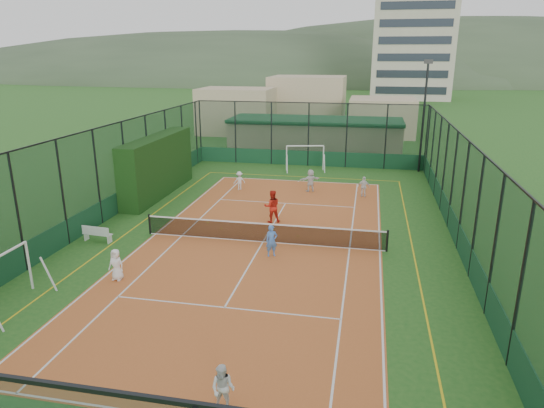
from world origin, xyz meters
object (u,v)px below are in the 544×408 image
at_px(child_far_right, 364,187).
at_px(floodlight_ne, 423,117).
at_px(coach, 272,206).
at_px(clubhouse, 315,136).
at_px(child_far_back, 310,180).
at_px(child_near_mid, 272,241).
at_px(futsal_goal_near, 2,283).
at_px(child_near_left, 116,265).
at_px(apartment_tower, 414,19).
at_px(child_near_right, 223,389).
at_px(child_far_left, 239,181).
at_px(futsal_goal_far, 305,158).
at_px(white_bench, 98,233).

bearing_deg(child_far_right, floodlight_ne, -111.75).
bearing_deg(floodlight_ne, coach, -122.57).
relative_size(clubhouse, child_far_back, 10.35).
bearing_deg(child_near_mid, futsal_goal_near, -167.46).
bearing_deg(coach, child_near_left, 39.84).
bearing_deg(futsal_goal_near, child_far_back, -27.84).
relative_size(child_far_right, child_far_back, 0.88).
bearing_deg(child_far_back, child_near_left, 39.55).
xyz_separation_m(clubhouse, coach, (-0.14, -19.08, -0.69)).
relative_size(child_near_left, child_far_right, 1.00).
relative_size(clubhouse, apartment_tower, 0.51).
bearing_deg(child_near_mid, child_near_left, -172.14).
xyz_separation_m(apartment_tower, child_near_right, (-10.52, -93.41, -14.34)).
bearing_deg(child_near_left, child_far_left, 89.29).
relative_size(apartment_tower, child_far_left, 24.37).
height_order(clubhouse, child_far_right, clubhouse).
xyz_separation_m(child_near_mid, child_near_right, (0.74, -9.87, -0.06)).
bearing_deg(apartment_tower, child_near_left, -100.95).
bearing_deg(floodlight_ne, futsal_goal_far, -171.79).
xyz_separation_m(clubhouse, child_near_mid, (0.73, -23.54, -0.85)).
distance_m(apartment_tower, child_far_back, 74.80).
relative_size(apartment_tower, child_near_left, 23.23).
distance_m(futsal_goal_near, child_near_right, 9.79).
distance_m(futsal_goal_near, child_near_mid, 10.50).
xyz_separation_m(futsal_goal_far, child_far_left, (-3.50, -6.50, -0.32)).
relative_size(futsal_goal_far, child_far_right, 2.27).
bearing_deg(white_bench, floodlight_ne, 53.12).
xyz_separation_m(child_near_mid, child_far_back, (0.40, 10.91, 0.02)).
xyz_separation_m(futsal_goal_near, child_near_left, (2.80, 2.79, -0.31)).
bearing_deg(child_far_right, child_near_right, 86.85).
relative_size(futsal_goal_far, coach, 1.67).
distance_m(futsal_goal_far, child_far_left, 7.39).
bearing_deg(futsal_goal_far, clubhouse, 76.81).
bearing_deg(child_far_right, white_bench, 45.21).
bearing_deg(child_near_right, coach, 101.60).
height_order(floodlight_ne, child_near_right, floodlight_ne).
bearing_deg(floodlight_ne, white_bench, -132.26).
height_order(clubhouse, child_near_mid, clubhouse).
height_order(clubhouse, apartment_tower, apartment_tower).
bearing_deg(child_near_right, apartment_tower, 88.75).
bearing_deg(child_far_left, child_far_back, 156.18).
distance_m(child_near_mid, child_far_back, 10.92).
bearing_deg(futsal_goal_far, apartment_tower, 66.82).
height_order(child_far_right, child_far_back, child_far_back).
bearing_deg(apartment_tower, child_far_back, -98.51).
bearing_deg(child_far_right, futsal_goal_near, 59.34).
bearing_deg(child_far_left, child_near_left, 54.38).
relative_size(child_near_left, child_near_right, 0.99).
relative_size(clubhouse, child_far_left, 12.35).
xyz_separation_m(clubhouse, child_far_right, (4.58, -13.19, -0.92)).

